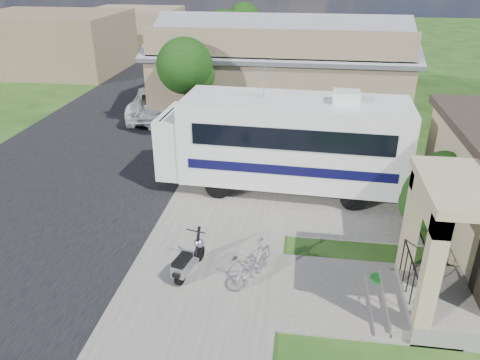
# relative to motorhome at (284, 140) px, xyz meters

# --- Properties ---
(ground) EXTENTS (120.00, 120.00, 0.00)m
(ground) POSITION_rel_motorhome_xyz_m (-0.73, -4.73, -1.85)
(ground) COLOR #1A3B0F
(street_slab) EXTENTS (9.00, 80.00, 0.02)m
(street_slab) POSITION_rel_motorhome_xyz_m (-8.23, 5.27, -1.84)
(street_slab) COLOR black
(street_slab) RESTS_ON ground
(sidewalk_slab) EXTENTS (4.00, 80.00, 0.06)m
(sidewalk_slab) POSITION_rel_motorhome_xyz_m (-1.73, 5.27, -1.82)
(sidewalk_slab) COLOR #605D56
(sidewalk_slab) RESTS_ON ground
(driveway_slab) EXTENTS (7.00, 6.00, 0.05)m
(driveway_slab) POSITION_rel_motorhome_xyz_m (0.77, -0.23, -1.82)
(driveway_slab) COLOR #605D56
(driveway_slab) RESTS_ON ground
(walk_slab) EXTENTS (4.00, 3.00, 0.05)m
(walk_slab) POSITION_rel_motorhome_xyz_m (2.27, -5.73, -1.82)
(walk_slab) COLOR #605D56
(walk_slab) RESTS_ON ground
(warehouse) EXTENTS (12.50, 8.40, 5.04)m
(warehouse) POSITION_rel_motorhome_xyz_m (-0.73, 9.24, 0.14)
(warehouse) COLOR #766649
(warehouse) RESTS_ON ground
(distant_bldg_far) EXTENTS (10.00, 8.00, 4.00)m
(distant_bldg_far) POSITION_rel_motorhome_xyz_m (-17.73, 17.27, 0.15)
(distant_bldg_far) COLOR brown
(distant_bldg_far) RESTS_ON ground
(distant_bldg_near) EXTENTS (8.00, 7.00, 3.20)m
(distant_bldg_near) POSITION_rel_motorhome_xyz_m (-15.73, 29.27, -0.25)
(distant_bldg_near) COLOR #766649
(distant_bldg_near) RESTS_ON ground
(street_tree_a) EXTENTS (2.44, 2.40, 4.58)m
(street_tree_a) POSITION_rel_motorhome_xyz_m (-4.43, 4.32, 1.40)
(street_tree_a) COLOR black
(street_tree_a) RESTS_ON ground
(street_tree_b) EXTENTS (2.44, 2.40, 4.73)m
(street_tree_b) POSITION_rel_motorhome_xyz_m (-4.43, 14.32, 1.54)
(street_tree_b) COLOR black
(street_tree_b) RESTS_ON ground
(street_tree_c) EXTENTS (2.44, 2.40, 4.42)m
(street_tree_c) POSITION_rel_motorhome_xyz_m (-4.43, 23.32, 1.26)
(street_tree_c) COLOR black
(street_tree_c) RESTS_ON ground
(motorhome) EXTENTS (8.51, 3.05, 4.31)m
(motorhome) POSITION_rel_motorhome_xyz_m (0.00, 0.00, 0.00)
(motorhome) COLOR silver
(motorhome) RESTS_ON ground
(shrub) EXTENTS (2.25, 2.14, 2.76)m
(shrub) POSITION_rel_motorhome_xyz_m (4.62, -2.63, -0.44)
(shrub) COLOR black
(shrub) RESTS_ON ground
(scooter) EXTENTS (0.70, 1.57, 1.04)m
(scooter) POSITION_rel_motorhome_xyz_m (-2.13, -5.50, -1.38)
(scooter) COLOR black
(scooter) RESTS_ON ground
(bicycle) EXTENTS (1.12, 1.76, 1.03)m
(bicycle) POSITION_rel_motorhome_xyz_m (-0.40, -5.40, -1.34)
(bicycle) COLOR #A3A3AB
(bicycle) RESTS_ON ground
(pickup_truck) EXTENTS (3.52, 6.02, 1.57)m
(pickup_truck) POSITION_rel_motorhome_xyz_m (-6.92, 7.67, -1.06)
(pickup_truck) COLOR white
(pickup_truck) RESTS_ON ground
(van) EXTENTS (2.44, 6.00, 1.74)m
(van) POSITION_rel_motorhome_xyz_m (-6.93, 15.08, -0.98)
(van) COLOR white
(van) RESTS_ON ground
(garden_hose) EXTENTS (0.42, 0.42, 0.19)m
(garden_hose) POSITION_rel_motorhome_xyz_m (2.75, -5.17, -1.75)
(garden_hose) COLOR #156B1B
(garden_hose) RESTS_ON ground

